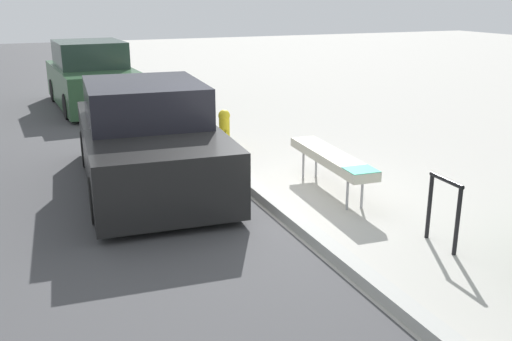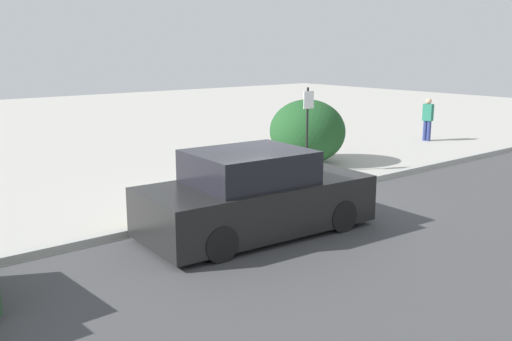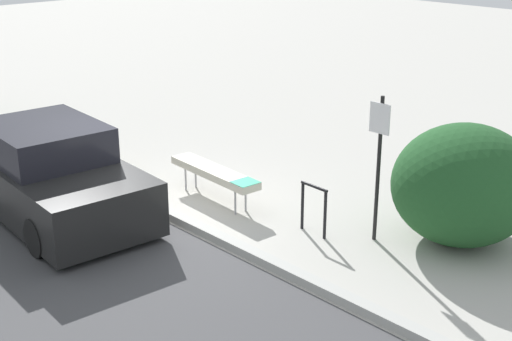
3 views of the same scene
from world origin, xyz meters
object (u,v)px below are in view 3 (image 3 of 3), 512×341
object	(u,v)px
bench	(214,173)
parked_car_near	(51,175)
sign_post	(379,156)
bike_rack	(314,204)
fire_hydrant	(97,150)

from	to	relation	value
bench	parked_car_near	size ratio (longest dim) A/B	0.49
bench	sign_post	xyz separation A→B (m)	(2.94, 0.77, 0.86)
bench	bike_rack	distance (m)	2.15
bike_rack	parked_car_near	size ratio (longest dim) A/B	0.19
bench	fire_hydrant	distance (m)	2.92
bench	parked_car_near	bearing A→B (deg)	-117.30
bike_rack	sign_post	world-z (taller)	sign_post
sign_post	parked_car_near	bearing A→B (deg)	-144.13
parked_car_near	bench	bearing A→B (deg)	63.17
bench	bike_rack	bearing A→B (deg)	9.88
sign_post	parked_car_near	size ratio (longest dim) A/B	0.53
sign_post	bike_rack	bearing A→B (deg)	-146.78
sign_post	fire_hydrant	bearing A→B (deg)	-166.24
bike_rack	parked_car_near	xyz separation A→B (m)	(-3.55, -2.62, 0.19)
parked_car_near	sign_post	bearing A→B (deg)	39.70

